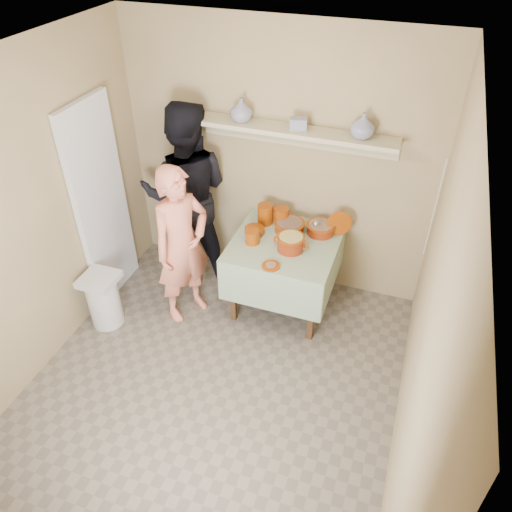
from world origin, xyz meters
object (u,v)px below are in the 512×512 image
at_px(person_cook, 182,246).
at_px(person_helper, 187,194).
at_px(serving_table, 285,252).
at_px(trash_bin, 104,299).
at_px(cazuela_rice, 291,242).

distance_m(person_cook, person_helper, 0.68).
height_order(person_cook, person_helper, person_helper).
bearing_deg(person_cook, serving_table, -36.24).
bearing_deg(trash_bin, cazuela_rice, 24.31).
distance_m(person_cook, cazuela_rice, 0.98).
height_order(person_helper, serving_table, person_helper).
bearing_deg(cazuela_rice, serving_table, 128.47).
distance_m(person_cook, serving_table, 0.96).
bearing_deg(person_helper, trash_bin, 48.98).
height_order(person_cook, trash_bin, person_cook).
relative_size(person_helper, serving_table, 1.94).
bearing_deg(serving_table, cazuela_rice, -51.53).
height_order(serving_table, cazuela_rice, cazuela_rice).
distance_m(cazuela_rice, trash_bin, 1.84).
bearing_deg(trash_bin, person_cook, 31.40).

